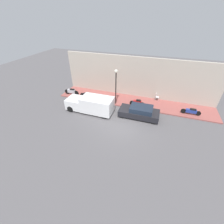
{
  "coord_description": "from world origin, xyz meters",
  "views": [
    {
      "loc": [
        -11.2,
        -2.65,
        9.41
      ],
      "look_at": [
        1.22,
        1.52,
        0.6
      ],
      "focal_mm": 24.0,
      "sensor_mm": 36.0,
      "label": 1
    }
  ],
  "objects_px": {
    "parked_car": "(140,112)",
    "motorcycle_blue": "(191,111)",
    "cafe_chair": "(157,96)",
    "delivery_van": "(90,104)",
    "motorcycle_black": "(88,95)",
    "motorcycle_red": "(137,103)",
    "scooter_silver": "(72,91)",
    "streetlamp": "(116,80)"
  },
  "relations": [
    {
      "from": "scooter_silver",
      "to": "cafe_chair",
      "type": "distance_m",
      "value": 11.02
    },
    {
      "from": "parked_car",
      "to": "scooter_silver",
      "type": "height_order",
      "value": "parked_car"
    },
    {
      "from": "motorcycle_black",
      "to": "cafe_chair",
      "type": "height_order",
      "value": "cafe_chair"
    },
    {
      "from": "scooter_silver",
      "to": "motorcycle_blue",
      "type": "bearing_deg",
      "value": -90.01
    },
    {
      "from": "scooter_silver",
      "to": "parked_car",
      "type": "bearing_deg",
      "value": -102.15
    },
    {
      "from": "motorcycle_red",
      "to": "parked_car",
      "type": "bearing_deg",
      "value": -163.21
    },
    {
      "from": "streetlamp",
      "to": "motorcycle_black",
      "type": "bearing_deg",
      "value": 86.48
    },
    {
      "from": "delivery_van",
      "to": "scooter_silver",
      "type": "height_order",
      "value": "delivery_van"
    },
    {
      "from": "motorcycle_blue",
      "to": "streetlamp",
      "type": "xyz_separation_m",
      "value": [
        -0.34,
        8.4,
        2.56
      ]
    },
    {
      "from": "motorcycle_blue",
      "to": "cafe_chair",
      "type": "xyz_separation_m",
      "value": [
        2.0,
        3.8,
        0.16
      ]
    },
    {
      "from": "cafe_chair",
      "to": "parked_car",
      "type": "bearing_deg",
      "value": 160.46
    },
    {
      "from": "parked_car",
      "to": "scooter_silver",
      "type": "xyz_separation_m",
      "value": [
        2.03,
        9.41,
        -0.03
      ]
    },
    {
      "from": "scooter_silver",
      "to": "streetlamp",
      "type": "bearing_deg",
      "value": -93.12
    },
    {
      "from": "streetlamp",
      "to": "cafe_chair",
      "type": "height_order",
      "value": "streetlamp"
    },
    {
      "from": "parked_car",
      "to": "motorcycle_red",
      "type": "distance_m",
      "value": 2.05
    },
    {
      "from": "motorcycle_red",
      "to": "motorcycle_black",
      "type": "bearing_deg",
      "value": 90.4
    },
    {
      "from": "parked_car",
      "to": "motorcycle_black",
      "type": "height_order",
      "value": "parked_car"
    },
    {
      "from": "parked_car",
      "to": "delivery_van",
      "type": "bearing_deg",
      "value": 97.17
    },
    {
      "from": "parked_car",
      "to": "cafe_chair",
      "type": "height_order",
      "value": "parked_car"
    },
    {
      "from": "parked_car",
      "to": "delivery_van",
      "type": "height_order",
      "value": "delivery_van"
    },
    {
      "from": "scooter_silver",
      "to": "motorcycle_black",
      "type": "distance_m",
      "value": 2.45
    },
    {
      "from": "parked_car",
      "to": "motorcycle_blue",
      "type": "relative_size",
      "value": 2.08
    },
    {
      "from": "motorcycle_blue",
      "to": "parked_car",
      "type": "bearing_deg",
      "value": 111.17
    },
    {
      "from": "delivery_van",
      "to": "scooter_silver",
      "type": "relative_size",
      "value": 2.59
    },
    {
      "from": "delivery_van",
      "to": "motorcycle_blue",
      "type": "xyz_separation_m",
      "value": [
        2.7,
        -10.57,
        -0.42
      ]
    },
    {
      "from": "parked_car",
      "to": "streetlamp",
      "type": "xyz_separation_m",
      "value": [
        1.69,
        3.17,
        2.46
      ]
    },
    {
      "from": "delivery_van",
      "to": "motorcycle_blue",
      "type": "distance_m",
      "value": 10.92
    },
    {
      "from": "parked_car",
      "to": "delivery_van",
      "type": "relative_size",
      "value": 0.79
    },
    {
      "from": "cafe_chair",
      "to": "streetlamp",
      "type": "bearing_deg",
      "value": 116.91
    },
    {
      "from": "delivery_van",
      "to": "motorcycle_red",
      "type": "distance_m",
      "value": 5.45
    },
    {
      "from": "delivery_van",
      "to": "cafe_chair",
      "type": "distance_m",
      "value": 8.24
    },
    {
      "from": "motorcycle_blue",
      "to": "cafe_chair",
      "type": "distance_m",
      "value": 4.29
    },
    {
      "from": "scooter_silver",
      "to": "cafe_chair",
      "type": "relative_size",
      "value": 2.08
    },
    {
      "from": "parked_car",
      "to": "delivery_van",
      "type": "xyz_separation_m",
      "value": [
        -0.67,
        5.34,
        0.32
      ]
    },
    {
      "from": "motorcycle_red",
      "to": "cafe_chair",
      "type": "relative_size",
      "value": 1.83
    },
    {
      "from": "motorcycle_black",
      "to": "streetlamp",
      "type": "xyz_separation_m",
      "value": [
        -0.23,
        -3.79,
        2.55
      ]
    },
    {
      "from": "parked_car",
      "to": "streetlamp",
      "type": "height_order",
      "value": "streetlamp"
    },
    {
      "from": "motorcycle_blue",
      "to": "scooter_silver",
      "type": "bearing_deg",
      "value": 89.99
    },
    {
      "from": "delivery_van",
      "to": "motorcycle_blue",
      "type": "relative_size",
      "value": 2.62
    },
    {
      "from": "motorcycle_black",
      "to": "delivery_van",
      "type": "bearing_deg",
      "value": -148.01
    },
    {
      "from": "parked_car",
      "to": "motorcycle_red",
      "type": "bearing_deg",
      "value": 16.79
    },
    {
      "from": "parked_car",
      "to": "motorcycle_blue",
      "type": "bearing_deg",
      "value": -68.83
    }
  ]
}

